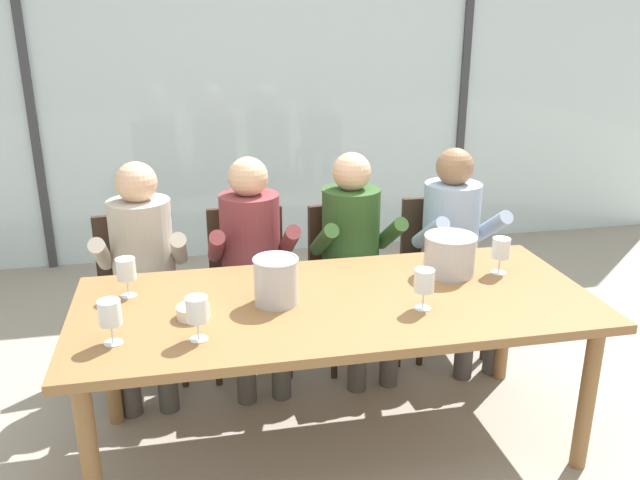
{
  "coord_description": "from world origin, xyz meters",
  "views": [
    {
      "loc": [
        -0.59,
        -2.5,
        1.9
      ],
      "look_at": [
        0.0,
        0.35,
        0.88
      ],
      "focal_mm": 36.74,
      "sensor_mm": 36.0,
      "label": 1
    }
  ],
  "objects": [
    {
      "name": "ground",
      "position": [
        0.0,
        1.0,
        0.0
      ],
      "size": [
        14.0,
        14.0,
        0.0
      ],
      "primitive_type": "plane",
      "color": "#9E9384"
    },
    {
      "name": "window_glass_panel",
      "position": [
        0.0,
        2.63,
        1.3
      ],
      "size": [
        7.42,
        0.03,
        2.6
      ],
      "primitive_type": "cube",
      "color": "silver",
      "rests_on": "ground"
    },
    {
      "name": "window_mullion_left",
      "position": [
        -1.67,
        2.61,
        1.3
      ],
      "size": [
        0.06,
        0.06,
        2.6
      ],
      "primitive_type": "cube",
      "color": "#38383D",
      "rests_on": "ground"
    },
    {
      "name": "window_mullion_right",
      "position": [
        1.67,
        2.61,
        1.3
      ],
      "size": [
        0.06,
        0.06,
        2.6
      ],
      "primitive_type": "cube",
      "color": "#38383D",
      "rests_on": "ground"
    },
    {
      "name": "hillside_vineyard",
      "position": [
        0.0,
        6.78,
        0.96
      ],
      "size": [
        13.42,
        2.4,
        1.91
      ],
      "primitive_type": "cube",
      "color": "#386633",
      "rests_on": "ground"
    },
    {
      "name": "dining_table",
      "position": [
        0.0,
        0.0,
        0.66
      ],
      "size": [
        2.22,
        0.95,
        0.73
      ],
      "color": "olive",
      "rests_on": "ground"
    },
    {
      "name": "chair_near_curtain",
      "position": [
        -0.89,
        0.9,
        0.5
      ],
      "size": [
        0.48,
        0.48,
        0.87
      ],
      "rotation": [
        0.0,
        0.0,
        0.09
      ],
      "color": "#332319",
      "rests_on": "ground"
    },
    {
      "name": "chair_left_of_center",
      "position": [
        -0.3,
        0.89,
        0.5
      ],
      "size": [
        0.45,
        0.45,
        0.87
      ],
      "rotation": [
        0.0,
        0.0,
        -0.03
      ],
      "color": "#332319",
      "rests_on": "ground"
    },
    {
      "name": "chair_center",
      "position": [
        0.28,
        0.86,
        0.5
      ],
      "size": [
        0.49,
        0.49,
        0.87
      ],
      "rotation": [
        0.0,
        0.0,
        0.12
      ],
      "color": "#332319",
      "rests_on": "ground"
    },
    {
      "name": "chair_right_of_center",
      "position": [
        0.83,
        0.87,
        0.5
      ],
      "size": [
        0.46,
        0.46,
        0.87
      ],
      "rotation": [
        0.0,
        0.0,
        -0.04
      ],
      "color": "#332319",
      "rests_on": "ground"
    },
    {
      "name": "person_beige_jumper",
      "position": [
        -0.85,
        0.75,
        0.67
      ],
      "size": [
        0.46,
        0.61,
        1.19
      ],
      "rotation": [
        0.0,
        0.0,
        0.0
      ],
      "color": "#B7AD9E",
      "rests_on": "ground"
    },
    {
      "name": "person_maroon_top",
      "position": [
        -0.28,
        0.75,
        0.67
      ],
      "size": [
        0.47,
        0.61,
        1.19
      ],
      "rotation": [
        0.0,
        0.0,
        0.02
      ],
      "color": "brown",
      "rests_on": "ground"
    },
    {
      "name": "person_olive_shirt",
      "position": [
        0.28,
        0.75,
        0.67
      ],
      "size": [
        0.48,
        0.63,
        1.19
      ],
      "rotation": [
        0.0,
        0.0,
        0.08
      ],
      "color": "#2D5123",
      "rests_on": "ground"
    },
    {
      "name": "person_pale_blue_shirt",
      "position": [
        0.87,
        0.75,
        0.67
      ],
      "size": [
        0.49,
        0.63,
        1.19
      ],
      "rotation": [
        0.0,
        0.0,
        0.1
      ],
      "color": "#9EB2D1",
      "rests_on": "ground"
    },
    {
      "name": "ice_bucket_primary",
      "position": [
        0.58,
        0.18,
        0.82
      ],
      "size": [
        0.25,
        0.25,
        0.19
      ],
      "color": "#B7B7BC",
      "rests_on": "dining_table"
    },
    {
      "name": "ice_bucket_secondary",
      "position": [
        -0.26,
        0.02,
        0.83
      ],
      "size": [
        0.19,
        0.19,
        0.2
      ],
      "color": "#B7B7BC",
      "rests_on": "dining_table"
    },
    {
      "name": "tasting_bowl",
      "position": [
        -0.61,
        -0.05,
        0.75
      ],
      "size": [
        0.13,
        0.13,
        0.05
      ],
      "primitive_type": "cylinder",
      "color": "silver",
      "rests_on": "dining_table"
    },
    {
      "name": "wine_glass_by_left_taster",
      "position": [
        0.82,
        0.13,
        0.84
      ],
      "size": [
        0.08,
        0.08,
        0.17
      ],
      "color": "silver",
      "rests_on": "dining_table"
    },
    {
      "name": "wine_glass_near_bucket",
      "position": [
        -0.9,
        -0.21,
        0.84
      ],
      "size": [
        0.08,
        0.08,
        0.17
      ],
      "color": "silver",
      "rests_on": "dining_table"
    },
    {
      "name": "wine_glass_center_pour",
      "position": [
        0.33,
        -0.16,
        0.84
      ],
      "size": [
        0.08,
        0.08,
        0.17
      ],
      "color": "silver",
      "rests_on": "dining_table"
    },
    {
      "name": "wine_glass_by_right_taster",
      "position": [
        -0.88,
        0.22,
        0.84
      ],
      "size": [
        0.08,
        0.08,
        0.17
      ],
      "color": "silver",
      "rests_on": "dining_table"
    },
    {
      "name": "wine_glass_spare_empty",
      "position": [
        -0.59,
        -0.25,
        0.84
      ],
      "size": [
        0.08,
        0.08,
        0.17
      ],
      "color": "silver",
      "rests_on": "dining_table"
    }
  ]
}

